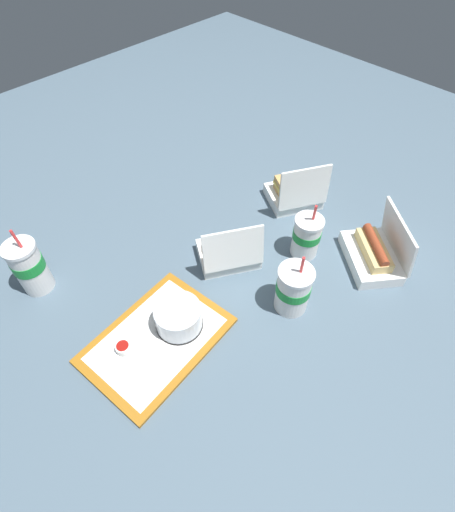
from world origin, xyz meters
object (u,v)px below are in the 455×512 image
(clamshell_hotdog_front, at_px, (229,251))
(soda_cup_corner, at_px, (307,236))
(clamshell_sandwich_center, at_px, (295,192))
(plastic_fork, at_px, (119,350))
(cake_container, at_px, (179,318))
(soda_cup_right, at_px, (29,266))
(soda_cup_left, at_px, (293,289))
(food_tray, at_px, (156,340))
(clamshell_hotdog_left, at_px, (375,253))
(ketchup_cup, at_px, (123,348))

(clamshell_hotdog_front, distance_m, soda_cup_corner, 0.24)
(clamshell_hotdog_front, distance_m, clamshell_sandwich_center, 0.36)
(soda_cup_corner, bearing_deg, plastic_fork, 168.76)
(cake_container, distance_m, soda_cup_right, 0.45)
(soda_cup_left, xyz_separation_m, soda_cup_right, (-0.47, 0.57, 0.01))
(soda_cup_left, bearing_deg, soda_cup_corner, 27.64)
(food_tray, height_order, soda_cup_corner, soda_cup_corner)
(cake_container, xyz_separation_m, clamshell_hotdog_left, (0.58, -0.25, -0.01))
(food_tray, height_order, ketchup_cup, ketchup_cup)
(food_tray, distance_m, ketchup_cup, 0.09)
(soda_cup_left, bearing_deg, clamshell_hotdog_front, 90.96)
(soda_cup_corner, bearing_deg, clamshell_sandwich_center, 46.45)
(food_tray, bearing_deg, soda_cup_right, 108.44)
(cake_container, relative_size, clamshell_sandwich_center, 0.57)
(clamshell_hotdog_front, bearing_deg, ketchup_cup, -175.77)
(ketchup_cup, height_order, clamshell_sandwich_center, clamshell_sandwich_center)
(ketchup_cup, relative_size, clamshell_sandwich_center, 0.18)
(soda_cup_corner, xyz_separation_m, soda_cup_left, (-0.19, -0.10, 0.00))
(clamshell_sandwich_center, bearing_deg, ketchup_cup, -175.61)
(plastic_fork, distance_m, soda_cup_left, 0.49)
(ketchup_cup, height_order, soda_cup_corner, soda_cup_corner)
(food_tray, relative_size, soda_cup_corner, 1.96)
(ketchup_cup, relative_size, soda_cup_left, 0.19)
(soda_cup_corner, bearing_deg, clamshell_hotdog_front, 142.93)
(food_tray, xyz_separation_m, clamshell_sandwich_center, (0.69, 0.09, 0.04))
(cake_container, bearing_deg, plastic_fork, 161.82)
(plastic_fork, bearing_deg, ketchup_cup, -56.61)
(soda_cup_corner, xyz_separation_m, soda_cup_right, (-0.66, 0.47, 0.02))
(ketchup_cup, relative_size, clamshell_hotdog_front, 0.18)
(clamshell_hotdog_front, bearing_deg, food_tray, -169.54)
(clamshell_hotdog_front, distance_m, clamshell_hotdog_left, 0.45)
(soda_cup_corner, height_order, soda_cup_left, soda_cup_left)
(ketchup_cup, bearing_deg, soda_cup_right, 97.92)
(plastic_fork, bearing_deg, clamshell_sandwich_center, -10.61)
(ketchup_cup, relative_size, soda_cup_right, 0.17)
(clamshell_hotdog_left, relative_size, soda_cup_right, 1.08)
(clamshell_sandwich_center, distance_m, soda_cup_left, 0.45)
(clamshell_sandwich_center, xyz_separation_m, soda_cup_right, (-0.82, 0.30, 0.05))
(cake_container, distance_m, soda_cup_corner, 0.46)
(clamshell_hotdog_left, distance_m, soda_cup_left, 0.32)
(clamshell_hotdog_front, bearing_deg, clamshell_sandwich_center, 4.58)
(ketchup_cup, bearing_deg, soda_cup_corner, -10.58)
(ketchup_cup, xyz_separation_m, soda_cup_left, (0.42, -0.21, 0.05))
(food_tray, xyz_separation_m, clamshell_hotdog_front, (0.34, 0.06, 0.03))
(plastic_fork, bearing_deg, soda_cup_corner, -25.52)
(plastic_fork, bearing_deg, clamshell_hotdog_left, -36.33)
(plastic_fork, height_order, soda_cup_corner, soda_cup_corner)
(clamshell_hotdog_front, distance_m, soda_cup_right, 0.57)
(clamshell_hotdog_front, bearing_deg, soda_cup_left, -89.04)
(food_tray, relative_size, soda_cup_left, 1.87)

